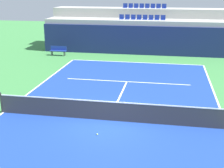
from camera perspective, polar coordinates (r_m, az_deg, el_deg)
ground_plane at (r=15.17m, az=-0.59°, el=-6.61°), size 80.00×80.00×0.00m
court_surface at (r=15.17m, az=-0.59°, el=-6.59°), size 11.00×24.00×0.01m
baseline_far at (r=26.42m, az=4.33°, el=3.90°), size 11.00×0.10×0.00m
sideline_left at (r=16.99m, az=-19.02°, el=-4.87°), size 0.10×24.00×0.00m
service_line_far at (r=21.10m, az=2.70°, el=0.43°), size 8.26×0.10×0.00m
centre_service_line at (r=18.09m, az=1.33°, el=-2.50°), size 0.10×6.40×0.00m
back_wall at (r=29.25m, az=5.07°, el=7.83°), size 18.34×0.30×2.64m
stands_tier_lower at (r=30.54m, az=5.33°, el=8.64°), size 18.34×2.40×3.06m
stands_tier_upper at (r=32.85m, az=5.74°, el=10.03°), size 18.34×2.40×3.95m
seating_row_lower at (r=30.43m, az=5.44°, el=11.74°), size 4.35×0.44×0.44m
seating_row_upper at (r=32.74m, az=5.87°, el=13.70°), size 4.35×0.44×0.44m
tennis_net at (r=14.97m, az=-0.60°, el=-4.84°), size 11.08×0.08×1.07m
player_bench at (r=29.35m, az=-9.67°, el=6.07°), size 1.50×0.40×0.85m
tennis_ball_2 at (r=13.79m, az=-2.69°, el=-9.04°), size 0.07×0.07×0.07m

